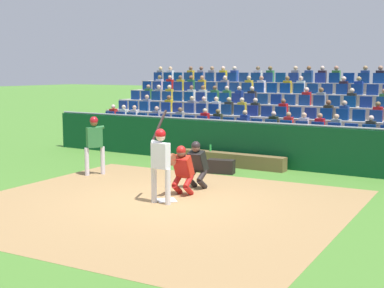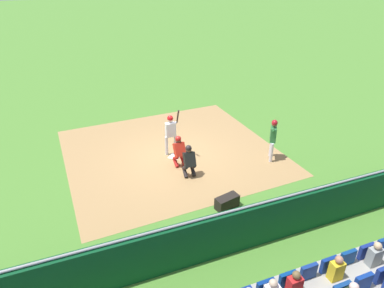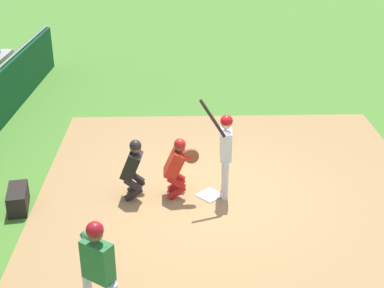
% 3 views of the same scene
% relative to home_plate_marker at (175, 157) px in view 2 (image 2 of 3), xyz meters
% --- Properties ---
extents(ground_plane, '(160.00, 160.00, 0.00)m').
position_rel_home_plate_marker_xyz_m(ground_plane, '(0.00, 0.00, -0.02)').
color(ground_plane, '#49802E').
extents(infield_dirt_patch, '(8.99, 8.46, 0.01)m').
position_rel_home_plate_marker_xyz_m(infield_dirt_patch, '(0.00, 0.50, -0.01)').
color(infield_dirt_patch, '#A37D4E').
rests_on(infield_dirt_patch, ground_plane).
extents(home_plate_marker, '(0.62, 0.62, 0.02)m').
position_rel_home_plate_marker_xyz_m(home_plate_marker, '(0.00, 0.00, 0.00)').
color(home_plate_marker, white).
rests_on(home_plate_marker, infield_dirt_patch).
extents(batter_at_plate, '(0.56, 0.66, 2.17)m').
position_rel_home_plate_marker_xyz_m(batter_at_plate, '(-0.03, 0.29, 1.09)').
color(batter_at_plate, silver).
rests_on(batter_at_plate, ground_plane).
extents(catcher_crouching, '(0.49, 0.73, 1.29)m').
position_rel_home_plate_marker_xyz_m(catcher_crouching, '(-0.02, -0.66, 0.70)').
color(catcher_crouching, '#AF1B18').
rests_on(catcher_crouching, ground_plane).
extents(home_plate_umpire, '(0.48, 0.47, 1.29)m').
position_rel_home_plate_marker_xyz_m(home_plate_umpire, '(0.07, -1.53, 0.69)').
color(home_plate_umpire, black).
rests_on(home_plate_umpire, ground_plane).
extents(dugout_wall, '(17.54, 0.24, 1.46)m').
position_rel_home_plate_marker_xyz_m(dugout_wall, '(0.00, -5.52, 0.69)').
color(dugout_wall, '#0A421F').
rests_on(dugout_wall, ground_plane).
extents(dugout_bench, '(3.68, 0.40, 0.44)m').
position_rel_home_plate_marker_xyz_m(dugout_bench, '(0.82, -4.97, 0.20)').
color(dugout_bench, brown).
rests_on(dugout_bench, ground_plane).
extents(water_bottle_on_bench, '(0.07, 0.07, 0.22)m').
position_rel_home_plate_marker_xyz_m(water_bottle_on_bench, '(1.64, -5.01, 0.53)').
color(water_bottle_on_bench, green).
rests_on(water_bottle_on_bench, dugout_bench).
extents(equipment_duffel_bag, '(0.86, 0.53, 0.42)m').
position_rel_home_plate_marker_xyz_m(equipment_duffel_bag, '(0.55, -3.76, 0.20)').
color(equipment_duffel_bag, black).
rests_on(equipment_duffel_bag, ground_plane).
extents(on_deck_batter, '(0.45, 0.59, 1.76)m').
position_rel_home_plate_marker_xyz_m(on_deck_batter, '(3.66, -1.58, 1.06)').
color(on_deck_batter, silver).
rests_on(on_deck_batter, ground_plane).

